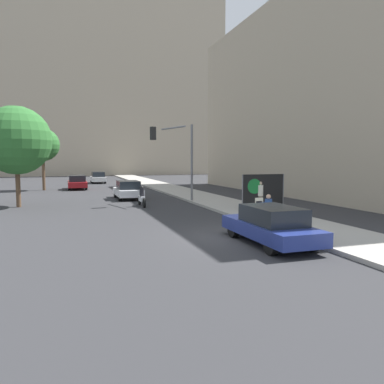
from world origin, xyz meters
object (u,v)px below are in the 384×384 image
Objects in this scene: parked_car_curbside at (271,225)px; car_on_road_midblock at (77,182)px; street_tree_midblock at (43,145)px; protest_banner at (263,191)px; car_on_road_distant at (98,177)px; car_on_road_nearest at (128,190)px; seated_protester at (269,207)px; motorcycle_on_road at (142,198)px; traffic_light_pole at (177,149)px; jogger_on_sidewalk at (260,195)px; street_tree_near_curb at (16,140)px.

car_on_road_midblock is (-5.85, 27.51, 0.02)m from parked_car_curbside.
street_tree_midblock is (-3.10, -0.15, 3.67)m from car_on_road_midblock.
protest_banner is 30.55m from car_on_road_distant.
seated_protester is at bearing -71.06° from car_on_road_nearest.
protest_banner is at bearing 85.24° from seated_protester.
traffic_light_pole is at bearing 17.22° from motorcycle_on_road.
jogger_on_sidewalk is at bearing -77.42° from car_on_road_distant.
street_tree_near_curb reaches higher than motorcycle_on_road.
seated_protester is 4.25m from parked_car_curbside.
street_tree_midblock reaches higher than motorcycle_on_road.
street_tree_near_curb reaches higher than protest_banner.
jogger_on_sidewalk is at bearing -58.21° from street_tree_midblock.
street_tree_near_curb reaches higher than car_on_road_distant.
car_on_road_midblock reaches higher than parked_car_curbside.
motorcycle_on_road is (-5.83, 4.78, -0.41)m from jogger_on_sidewalk.
car_on_road_midblock is at bearing 112.62° from traffic_light_pole.
car_on_road_distant is at bearing -87.79° from jogger_on_sidewalk.
car_on_road_distant reaches higher than car_on_road_midblock.
car_on_road_nearest is at bearing 98.24° from parked_car_curbside.
street_tree_midblock reaches higher than car_on_road_distant.
car_on_road_midblock is at bearing 102.01° from parked_car_curbside.
protest_banner is 0.59× the size of parked_car_curbside.
street_tree_near_curb is (-7.27, -2.77, 3.46)m from car_on_road_nearest.
motorcycle_on_road is at bearing -15.50° from street_tree_near_curb.
car_on_road_nearest is 0.71× the size of street_tree_midblock.
jogger_on_sidewalk is 30.48m from car_on_road_distant.
traffic_light_pole is at bearing -70.16° from jogger_on_sidewalk.
parked_car_curbside is at bearing -85.19° from car_on_road_distant.
jogger_on_sidewalk is 0.29m from protest_banner.
street_tree_near_curb is (-13.23, 6.83, 3.19)m from jogger_on_sidewalk.
jogger_on_sidewalk is 8.04m from parked_car_curbside.
jogger_on_sidewalk reaches higher than seated_protester.
car_on_road_distant is (-3.39, 24.16, -3.00)m from traffic_light_pole.
jogger_on_sidewalk is 0.26× the size of street_tree_near_curb.
protest_banner is at bearing 156.14° from jogger_on_sidewalk.
street_tree_near_curb is at bearing -106.05° from car_on_road_distant.
traffic_light_pole is 1.20× the size of car_on_road_distant.
protest_banner is 0.44× the size of street_tree_midblock.
jogger_on_sidewalk is 11.30m from car_on_road_nearest.
street_tree_midblock is at bearing 135.24° from seated_protester.
motorcycle_on_road is at bearing 138.02° from seated_protester.
car_on_road_midblock is 4.81m from street_tree_midblock.
seated_protester reaches higher than parked_car_curbside.
traffic_light_pole is at bearing -82.02° from car_on_road_distant.
car_on_road_distant is 0.73× the size of street_tree_midblock.
traffic_light_pole is 0.83× the size of street_tree_near_curb.
car_on_road_nearest reaches higher than parked_car_curbside.
street_tree_midblock is (0.75, 13.30, 0.22)m from street_tree_near_curb.
car_on_road_nearest is (-2.71, 4.02, -3.01)m from traffic_light_pole.
traffic_light_pole reaches higher than parked_car_curbside.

